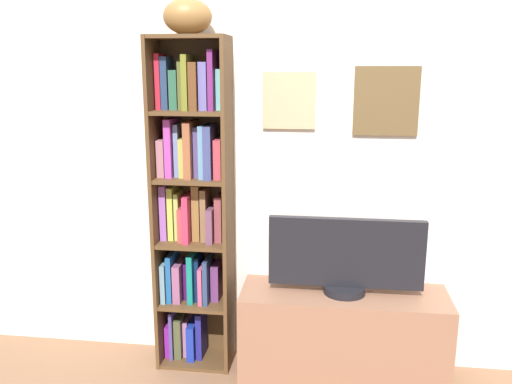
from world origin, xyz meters
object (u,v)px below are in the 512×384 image
object	(u,v)px
football	(188,16)
television	(346,257)
bookshelf	(192,205)
tv_stand	(343,336)

from	to	relation	value
football	television	distance (m)	1.46
bookshelf	football	xyz separation A→B (m)	(0.01, -0.03, 0.98)
bookshelf	football	world-z (taller)	football
bookshelf	tv_stand	xyz separation A→B (m)	(0.83, -0.09, -0.68)
tv_stand	television	world-z (taller)	television
television	tv_stand	bearing A→B (deg)	-90.00
tv_stand	television	size ratio (longest dim) A/B	1.36
bookshelf	television	distance (m)	0.87
tv_stand	television	xyz separation A→B (m)	(-0.00, 0.00, 0.45)
bookshelf	tv_stand	world-z (taller)	bookshelf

